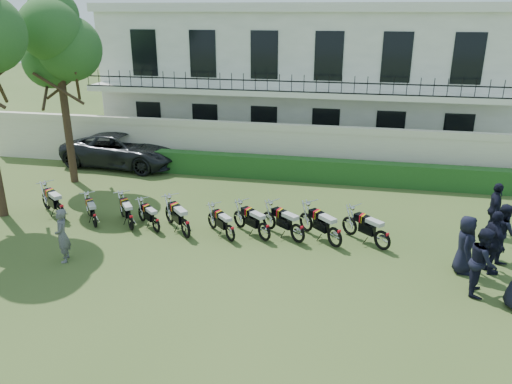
% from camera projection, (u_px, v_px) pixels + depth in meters
% --- Properties ---
extents(ground, '(100.00, 100.00, 0.00)m').
position_uv_depth(ground, '(251.00, 251.00, 15.59)').
color(ground, '#354E1F').
rests_on(ground, ground).
extents(perimeter_wall, '(30.00, 0.35, 2.30)m').
position_uv_depth(perimeter_wall, '(288.00, 149.00, 22.54)').
color(perimeter_wall, beige).
rests_on(perimeter_wall, ground).
extents(hedge, '(18.00, 0.60, 1.00)m').
position_uv_depth(hedge, '(308.00, 170.00, 21.84)').
color(hedge, '#1F4719').
rests_on(hedge, ground).
extents(building, '(20.40, 9.60, 7.40)m').
position_uv_depth(building, '(305.00, 76.00, 27.14)').
color(building, white).
rests_on(building, ground).
extents(tree_west_near, '(3.40, 3.20, 7.90)m').
position_uv_depth(tree_west_near, '(57.00, 42.00, 19.85)').
color(tree_west_near, '#473323').
rests_on(tree_west_near, ground).
extents(motorcycle_0, '(1.73, 1.36, 1.15)m').
position_uv_depth(motorcycle_0, '(60.00, 208.00, 17.60)').
color(motorcycle_0, black).
rests_on(motorcycle_0, ground).
extents(motorcycle_1, '(1.14, 1.40, 0.94)m').
position_uv_depth(motorcycle_1, '(94.00, 216.00, 17.11)').
color(motorcycle_1, black).
rests_on(motorcycle_1, ground).
extents(motorcycle_2, '(1.23, 1.55, 1.03)m').
position_uv_depth(motorcycle_2, '(130.00, 218.00, 16.88)').
color(motorcycle_2, black).
rests_on(motorcycle_2, ground).
extents(motorcycle_3, '(1.30, 1.20, 0.92)m').
position_uv_depth(motorcycle_3, '(156.00, 221.00, 16.74)').
color(motorcycle_3, black).
rests_on(motorcycle_3, ground).
extents(motorcycle_4, '(1.47, 1.58, 1.12)m').
position_uv_depth(motorcycle_4, '(185.00, 224.00, 16.29)').
color(motorcycle_4, black).
rests_on(motorcycle_4, ground).
extents(motorcycle_5, '(1.31, 1.33, 0.97)m').
position_uv_depth(motorcycle_5, '(230.00, 229.00, 16.07)').
color(motorcycle_5, black).
rests_on(motorcycle_5, ground).
extents(motorcycle_6, '(1.56, 1.31, 1.06)m').
position_uv_depth(motorcycle_6, '(264.00, 227.00, 16.09)').
color(motorcycle_6, black).
rests_on(motorcycle_6, ground).
extents(motorcycle_7, '(1.65, 1.31, 1.10)m').
position_uv_depth(motorcycle_7, '(298.00, 229.00, 15.96)').
color(motorcycle_7, black).
rests_on(motorcycle_7, ground).
extents(motorcycle_8, '(1.56, 1.56, 1.15)m').
position_uv_depth(motorcycle_8, '(335.00, 232.00, 15.63)').
color(motorcycle_8, black).
rests_on(motorcycle_8, ground).
extents(motorcycle_9, '(1.58, 1.41, 1.10)m').
position_uv_depth(motorcycle_9, '(383.00, 236.00, 15.47)').
color(motorcycle_9, black).
rests_on(motorcycle_9, ground).
extents(suv, '(5.97, 3.16, 1.60)m').
position_uv_depth(suv, '(123.00, 150.00, 23.85)').
color(suv, black).
rests_on(suv, ground).
extents(inspector, '(0.61, 0.71, 1.66)m').
position_uv_depth(inspector, '(62.00, 236.00, 14.73)').
color(inspector, slate).
rests_on(inspector, ground).
extents(officer_1, '(0.85, 1.01, 1.87)m').
position_uv_depth(officer_1, '(483.00, 261.00, 13.00)').
color(officer_1, black).
rests_on(officer_1, ground).
extents(officer_2, '(0.72, 1.19, 1.89)m').
position_uv_depth(officer_2, '(493.00, 243.00, 14.02)').
color(officer_2, black).
rests_on(officer_2, ground).
extents(officer_3, '(0.67, 0.92, 1.72)m').
position_uv_depth(officer_3, '(465.00, 244.00, 14.10)').
color(officer_3, black).
rests_on(officer_3, ground).
extents(officer_4, '(0.81, 0.97, 1.79)m').
position_uv_depth(officer_4, '(503.00, 232.00, 14.76)').
color(officer_4, black).
rests_on(officer_4, ground).
extents(officer_5, '(0.60, 1.13, 1.83)m').
position_uv_depth(officer_5, '(495.00, 210.00, 16.40)').
color(officer_5, black).
rests_on(officer_5, ground).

